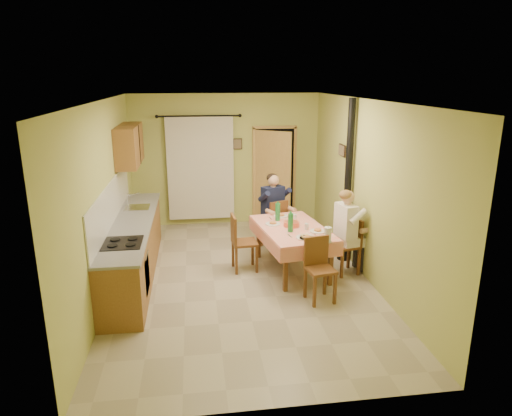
{
  "coord_description": "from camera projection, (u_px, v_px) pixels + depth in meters",
  "views": [
    {
      "loc": [
        -0.69,
        -6.69,
        3.13
      ],
      "look_at": [
        0.25,
        0.1,
        1.15
      ],
      "focal_mm": 32.0,
      "sensor_mm": 36.0,
      "label": 1
    }
  ],
  "objects": [
    {
      "name": "dining_table",
      "position": [
        292.0,
        249.0,
        7.56
      ],
      "size": [
        1.25,
        1.81,
        0.76
      ],
      "rotation": [
        0.0,
        0.0,
        0.15
      ],
      "color": "#F08F7B",
      "rests_on": "ground"
    },
    {
      "name": "chair_near",
      "position": [
        320.0,
        282.0,
        6.55
      ],
      "size": [
        0.44,
        0.44,
        0.93
      ],
      "rotation": [
        0.0,
        0.0,
        3.32
      ],
      "color": "brown",
      "rests_on": "ground"
    },
    {
      "name": "floor",
      "position": [
        241.0,
        279.0,
        7.32
      ],
      "size": [
        4.0,
        6.0,
        0.01
      ],
      "primitive_type": "cube",
      "color": "tan",
      "rests_on": "ground"
    },
    {
      "name": "kitchen_run",
      "position": [
        133.0,
        247.0,
        7.34
      ],
      "size": [
        0.64,
        3.64,
        1.56
      ],
      "color": "brown",
      "rests_on": "ground"
    },
    {
      "name": "room_shell",
      "position": [
        240.0,
        167.0,
        6.82
      ],
      "size": [
        4.04,
        6.04,
        2.82
      ],
      "color": "#BAC062",
      "rests_on": "ground"
    },
    {
      "name": "picture_right",
      "position": [
        342.0,
        150.0,
        8.21
      ],
      "size": [
        0.03,
        0.31,
        0.21
      ],
      "primitive_type": "cube",
      "color": "brown",
      "rests_on": "room_shell"
    },
    {
      "name": "picture_back",
      "position": [
        238.0,
        144.0,
        9.7
      ],
      "size": [
        0.19,
        0.03,
        0.23
      ],
      "primitive_type": "cube",
      "color": "black",
      "rests_on": "room_shell"
    },
    {
      "name": "tableware",
      "position": [
        296.0,
        225.0,
        7.34
      ],
      "size": [
        0.89,
        1.54,
        0.33
      ],
      "color": "white",
      "rests_on": "dining_table"
    },
    {
      "name": "chair_left",
      "position": [
        244.0,
        253.0,
        7.6
      ],
      "size": [
        0.43,
        0.43,
        0.96
      ],
      "rotation": [
        0.0,
        0.0,
        -1.49
      ],
      "color": "brown",
      "rests_on": "ground"
    },
    {
      "name": "chair_far",
      "position": [
        274.0,
        233.0,
        8.6
      ],
      "size": [
        0.51,
        0.51,
        0.94
      ],
      "rotation": [
        0.0,
        0.0,
        0.42
      ],
      "color": "brown",
      "rests_on": "ground"
    },
    {
      "name": "curtain",
      "position": [
        201.0,
        168.0,
        9.66
      ],
      "size": [
        1.7,
        0.07,
        2.22
      ],
      "color": "black",
      "rests_on": "ground"
    },
    {
      "name": "upper_cabinets",
      "position": [
        129.0,
        145.0,
        8.16
      ],
      "size": [
        0.35,
        1.4,
        0.7
      ],
      "primitive_type": "cube",
      "color": "brown",
      "rests_on": "room_shell"
    },
    {
      "name": "stove_flue",
      "position": [
        347.0,
        203.0,
        7.86
      ],
      "size": [
        0.24,
        0.24,
        2.8
      ],
      "color": "black",
      "rests_on": "ground"
    },
    {
      "name": "chair_right",
      "position": [
        346.0,
        256.0,
        7.48
      ],
      "size": [
        0.45,
        0.45,
        0.93
      ],
      "rotation": [
        0.0,
        0.0,
        1.79
      ],
      "color": "brown",
      "rests_on": "ground"
    },
    {
      "name": "man_right",
      "position": [
        348.0,
        222.0,
        7.31
      ],
      "size": [
        0.54,
        0.63,
        1.39
      ],
      "rotation": [
        0.0,
        0.0,
        1.79
      ],
      "color": "silver",
      "rests_on": "chair_right"
    },
    {
      "name": "doorway",
      "position": [
        274.0,
        176.0,
        9.89
      ],
      "size": [
        0.96,
        0.5,
        2.15
      ],
      "color": "black",
      "rests_on": "ground"
    },
    {
      "name": "man_far",
      "position": [
        274.0,
        203.0,
        8.45
      ],
      "size": [
        0.65,
        0.6,
        1.39
      ],
      "rotation": [
        0.0,
        0.0,
        0.42
      ],
      "color": "#141938",
      "rests_on": "chair_far"
    }
  ]
}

